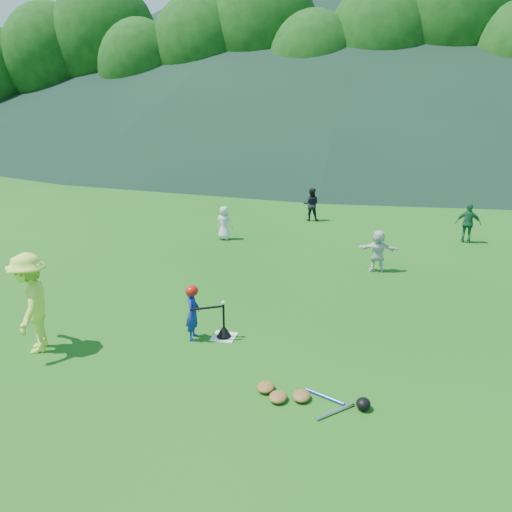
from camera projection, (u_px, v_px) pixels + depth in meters
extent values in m
plane|color=#124F12|center=(224.00, 337.00, 9.83)|extent=(120.00, 120.00, 0.00)
cube|color=silver|center=(224.00, 337.00, 9.82)|extent=(0.45, 0.45, 0.02)
sphere|color=white|center=(223.00, 303.00, 9.60)|extent=(0.08, 0.08, 0.08)
imported|color=navy|center=(193.00, 313.00, 9.62)|extent=(0.32, 0.43, 1.08)
imported|color=#CEF046|center=(31.00, 303.00, 9.07)|extent=(1.16, 1.40, 1.88)
imported|color=silver|center=(224.00, 223.00, 16.30)|extent=(0.57, 0.40, 1.11)
imported|color=black|center=(311.00, 204.00, 18.75)|extent=(0.64, 0.53, 1.23)
imported|color=#1A5936|center=(468.00, 223.00, 15.92)|extent=(0.78, 0.41, 1.28)
imported|color=silver|center=(378.00, 251.00, 13.33)|extent=(1.09, 0.43, 1.15)
cone|color=black|center=(224.00, 332.00, 9.79)|extent=(0.30, 0.30, 0.18)
cylinder|color=black|center=(224.00, 316.00, 9.69)|extent=(0.04, 0.04, 0.50)
ellipsoid|color=#AD130B|center=(192.00, 291.00, 9.48)|extent=(0.24, 0.26, 0.22)
cylinder|color=black|center=(206.00, 308.00, 9.46)|extent=(0.58, 0.31, 0.07)
ellipsoid|color=olive|center=(278.00, 397.00, 7.78)|extent=(0.28, 0.34, 0.13)
ellipsoid|color=olive|center=(302.00, 396.00, 7.81)|extent=(0.28, 0.34, 0.13)
ellipsoid|color=olive|center=(266.00, 387.00, 8.05)|extent=(0.28, 0.34, 0.13)
cylinder|color=silver|center=(335.00, 411.00, 7.49)|extent=(0.54, 0.56, 0.06)
cylinder|color=#263FA5|center=(325.00, 396.00, 7.86)|extent=(0.65, 0.31, 0.05)
ellipsoid|color=black|center=(363.00, 404.00, 7.55)|extent=(0.22, 0.24, 0.19)
cube|color=gray|center=(346.00, 153.00, 35.41)|extent=(70.00, 0.03, 1.20)
cube|color=yellow|center=(347.00, 144.00, 35.21)|extent=(70.00, 0.08, 0.08)
cylinder|color=gray|center=(346.00, 153.00, 35.41)|extent=(0.07, 0.07, 1.30)
cylinder|color=#382314|center=(4.00, 128.00, 46.47)|extent=(0.56, 0.56, 3.15)
cylinder|color=#382314|center=(58.00, 124.00, 46.60)|extent=(0.56, 0.56, 3.74)
ellipsoid|color=#164711|center=(50.00, 56.00, 44.77)|extent=(8.13, 8.13, 9.35)
cylinder|color=#382314|center=(112.00, 121.00, 46.74)|extent=(0.56, 0.56, 4.34)
ellipsoid|color=#164711|center=(106.00, 42.00, 44.61)|extent=(9.42, 9.42, 10.84)
cylinder|color=#382314|center=(145.00, 130.00, 43.01)|extent=(0.56, 0.56, 3.18)
ellipsoid|color=#164711|center=(141.00, 68.00, 41.45)|extent=(6.92, 6.92, 7.95)
cylinder|color=#382314|center=(203.00, 127.00, 43.14)|extent=(0.56, 0.56, 3.78)
ellipsoid|color=#164711|center=(201.00, 52.00, 41.29)|extent=(8.21, 8.21, 9.44)
cylinder|color=#382314|center=(261.00, 123.00, 43.28)|extent=(0.56, 0.56, 4.38)
ellipsoid|color=#164711|center=(261.00, 36.00, 41.14)|extent=(9.50, 9.50, 10.92)
cylinder|color=#382314|center=(311.00, 133.00, 39.55)|extent=(0.56, 0.56, 3.22)
ellipsoid|color=#164711|center=(313.00, 65.00, 37.97)|extent=(6.99, 6.99, 8.04)
cylinder|color=#382314|center=(373.00, 129.00, 39.69)|extent=(0.56, 0.56, 3.81)
ellipsoid|color=#164711|center=(379.00, 47.00, 37.82)|extent=(8.28, 8.28, 9.53)
cylinder|color=#382314|center=(436.00, 125.00, 39.82)|extent=(0.56, 0.56, 4.41)
ellipsoid|color=#164711|center=(446.00, 30.00, 37.66)|extent=(9.58, 9.58, 11.01)
cylinder|color=#382314|center=(508.00, 137.00, 36.09)|extent=(0.56, 0.56, 3.25)
cone|color=black|center=(380.00, 21.00, 81.27)|extent=(140.00, 140.00, 32.00)
cone|color=black|center=(114.00, 62.00, 87.48)|extent=(80.00, 80.00, 20.00)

